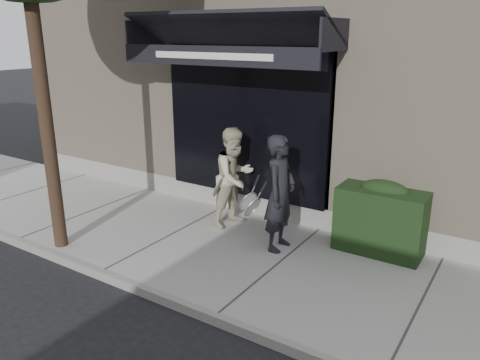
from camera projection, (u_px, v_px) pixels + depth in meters
The scene contains 7 objects.
ground at pixel (277, 271), 6.87m from camera, with size 80.00×80.00×0.00m, color black.
sidewalk at pixel (277, 268), 6.85m from camera, with size 20.00×3.00×0.12m, color #A3A49F.
curb at pixel (216, 319), 5.60m from camera, with size 20.00×0.10×0.14m, color gray.
building_facade at pixel (390, 62), 10.02m from camera, with size 14.30×8.04×5.64m.
hedge at pixel (381, 218), 7.10m from camera, with size 1.30×0.70×1.14m.
pedestrian_front at pixel (280, 193), 7.08m from camera, with size 0.69×0.89×1.80m.
pedestrian_back at pixel (235, 177), 8.01m from camera, with size 0.81×0.95×1.72m.
Camera 1 is at (2.87, -5.46, 3.35)m, focal length 35.00 mm.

